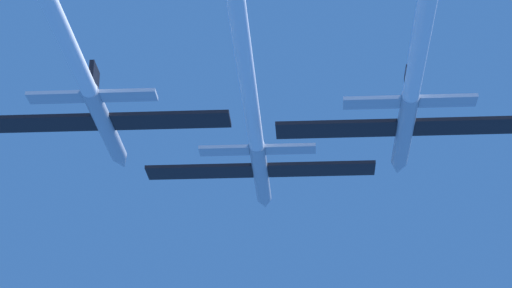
# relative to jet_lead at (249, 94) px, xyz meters

# --- Properties ---
(jet_lead) EXTENTS (15.14, 43.71, 2.51)m
(jet_lead) POSITION_rel_jet_lead_xyz_m (0.00, 0.00, 0.00)
(jet_lead) COLOR #B2BAC6
(jet_left_wing) EXTENTS (15.14, 40.89, 2.51)m
(jet_left_wing) POSITION_rel_jet_lead_xyz_m (-8.93, -6.78, 0.06)
(jet_left_wing) COLOR #B2BAC6
(jet_right_wing) EXTENTS (15.14, 49.97, 2.51)m
(jet_right_wing) POSITION_rel_jet_lead_xyz_m (8.92, -10.74, -0.75)
(jet_right_wing) COLOR #B2BAC6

